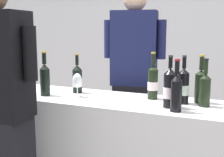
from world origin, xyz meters
The scene contains 12 objects.
wall_back centered at (0.00, 2.60, 1.40)m, with size 8.00×0.10×2.80m, color white.
counter centered at (0.00, 0.00, 0.47)m, with size 2.50×0.52×0.93m, color white.
wine_bottle_0 centered at (0.64, -0.15, 1.06)m, with size 0.07×0.07×0.32m.
wine_bottle_1 centered at (0.65, 0.07, 1.05)m, with size 0.07×0.07×0.33m.
wine_bottle_2 centered at (0.79, 0.04, 1.05)m, with size 0.07×0.07×0.31m.
wine_bottle_3 centered at (0.43, 0.12, 1.06)m, with size 0.07×0.07×0.34m.
wine_bottle_4 centered at (-0.36, -0.09, 1.07)m, with size 0.07×0.07×0.34m.
wine_bottle_5 centered at (-0.18, 0.10, 1.04)m, with size 0.08×0.08×0.31m.
wine_bottle_6 centered at (0.59, -0.07, 1.06)m, with size 0.08×0.08×0.34m.
wine_bottle_7 centered at (0.76, 0.14, 1.06)m, with size 0.08×0.08×0.33m.
wine_glass centered at (-0.11, -0.03, 1.05)m, with size 0.07×0.07×0.18m.
person_server centered at (0.13, 0.56, 0.88)m, with size 0.54×0.30×1.78m.
Camera 1 is at (0.97, -1.93, 1.43)m, focal length 47.61 mm.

